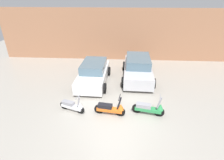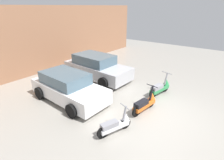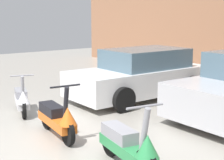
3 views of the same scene
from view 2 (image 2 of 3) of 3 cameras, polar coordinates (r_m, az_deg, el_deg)
ground_plane at (r=7.57m, az=15.00°, el=-10.38°), size 28.00×28.00×0.00m
wall_back at (r=12.14m, az=-22.37°, el=11.84°), size 19.60×0.12×4.13m
scooter_front_left at (r=6.17m, az=1.27°, el=-14.23°), size 1.30×0.67×0.94m
scooter_front_right at (r=7.42m, az=10.82°, el=-7.36°), size 1.48×0.55×1.04m
scooter_front_center at (r=8.94m, az=15.56°, el=-2.30°), size 1.50×0.62×1.05m
car_rear_left at (r=8.27m, az=-14.09°, el=-2.32°), size 1.95×3.89×1.31m
car_rear_center at (r=10.58m, az=-5.03°, el=4.22°), size 2.12×4.22×1.41m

